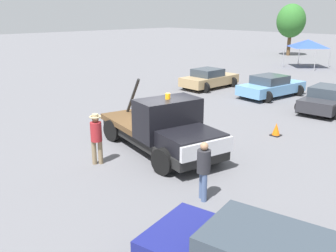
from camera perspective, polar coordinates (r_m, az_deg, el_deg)
ground_plane at (r=14.35m, az=-1.41°, el=-3.59°), size 160.00×160.00×0.00m
tow_truck at (r=13.76m, az=-0.66°, el=-0.48°), size 6.23×3.33×2.51m
person_near_truck at (r=10.34m, az=5.45°, el=-6.25°), size 0.38×0.38×1.70m
person_at_hood at (r=12.91m, az=-10.88°, el=-1.33°), size 0.40×0.40×1.79m
parked_car_tan at (r=25.99m, az=6.28°, el=7.19°), size 2.49×4.29×1.34m
parked_car_skyblue at (r=23.98m, az=15.43°, el=5.85°), size 2.82×4.71×1.34m
parked_car_charcoal at (r=21.52m, az=23.29°, el=3.83°), size 2.63×4.69×1.34m
canopy_tent_blue at (r=37.89m, az=20.56°, el=11.70°), size 3.15×3.15×2.58m
tree_left at (r=47.67m, az=18.24°, el=14.95°), size 3.32×3.32×5.93m
traffic_cone at (r=16.49m, az=16.15°, el=-0.57°), size 0.40×0.40×0.55m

